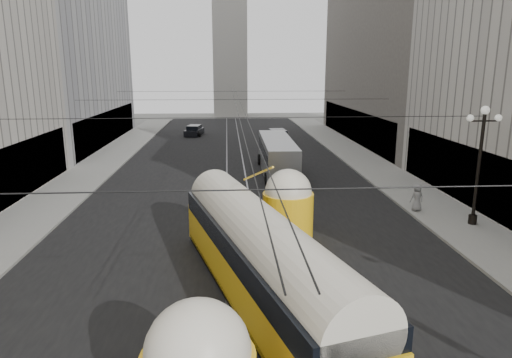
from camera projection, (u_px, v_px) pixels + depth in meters
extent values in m
cube|color=black|center=(236.00, 172.00, 38.17)|extent=(20.00, 85.00, 0.02)
cube|color=gray|center=(101.00, 164.00, 40.82)|extent=(4.00, 72.00, 0.15)
cube|color=gray|center=(364.00, 161.00, 42.28)|extent=(4.00, 72.00, 0.15)
cube|color=gray|center=(227.00, 172.00, 38.13)|extent=(0.12, 85.00, 0.04)
cube|color=gray|center=(245.00, 171.00, 38.22)|extent=(0.12, 85.00, 0.04)
cube|color=black|center=(14.00, 173.00, 28.60)|extent=(0.10, 18.00, 3.60)
cube|color=#999999|center=(45.00, 15.00, 48.71)|extent=(12.00, 28.00, 28.00)
cube|color=black|center=(110.00, 127.00, 51.89)|extent=(0.10, 25.20, 3.60)
cube|color=black|center=(464.00, 174.00, 28.37)|extent=(0.10, 18.00, 3.60)
cube|color=black|center=(352.00, 125.00, 53.60)|extent=(0.10, 28.80, 3.60)
cube|color=#B2AFA8|center=(230.00, 48.00, 81.44)|extent=(6.00, 6.00, 24.00)
cylinder|color=black|center=(478.00, 170.00, 24.13)|extent=(0.18, 0.18, 6.00)
cylinder|color=black|center=(473.00, 219.00, 24.78)|extent=(0.44, 0.44, 0.50)
cylinder|color=black|center=(484.00, 121.00, 23.52)|extent=(1.60, 0.08, 0.08)
sphere|color=white|center=(485.00, 110.00, 23.40)|extent=(0.44, 0.44, 0.44)
sphere|color=white|center=(470.00, 118.00, 23.44)|extent=(0.36, 0.36, 0.36)
sphere|color=white|center=(498.00, 118.00, 23.53)|extent=(0.36, 0.36, 0.36)
cylinder|color=black|center=(261.00, 190.00, 9.11)|extent=(25.00, 0.03, 0.03)
cylinder|color=black|center=(240.00, 118.00, 22.70)|extent=(25.00, 0.03, 0.03)
cylinder|color=black|center=(235.00, 100.00, 36.28)|extent=(25.00, 0.03, 0.03)
cylinder|color=black|center=(233.00, 91.00, 49.86)|extent=(25.00, 0.03, 0.03)
cylinder|color=black|center=(234.00, 99.00, 40.21)|extent=(0.03, 72.00, 0.03)
cylinder|color=black|center=(239.00, 99.00, 40.23)|extent=(0.03, 72.00, 0.03)
cube|color=yellow|center=(261.00, 274.00, 16.73)|extent=(6.25, 14.01, 1.68)
cube|color=black|center=(261.00, 293.00, 16.92)|extent=(6.14, 13.61, 0.30)
cube|color=black|center=(261.00, 246.00, 16.48)|extent=(6.21, 13.81, 0.84)
cylinder|color=silver|center=(261.00, 238.00, 16.41)|extent=(5.91, 13.73, 2.27)
sphere|color=silver|center=(198.00, 353.00, 9.96)|extent=(2.37, 2.37, 2.37)
cylinder|color=yellow|center=(288.00, 215.00, 23.18)|extent=(2.57, 2.57, 2.27)
sphere|color=silver|center=(288.00, 192.00, 22.91)|extent=(2.37, 2.37, 2.37)
cube|color=gray|center=(277.00, 156.00, 37.09)|extent=(2.47, 11.24, 2.80)
cube|color=black|center=(277.00, 151.00, 36.99)|extent=(2.48, 10.85, 1.03)
cube|color=black|center=(286.00, 167.00, 31.63)|extent=(2.15, 0.12, 1.31)
cylinder|color=black|center=(267.00, 179.00, 33.61)|extent=(0.30, 0.93, 0.93)
cylinder|color=black|center=(298.00, 179.00, 33.75)|extent=(0.30, 0.93, 0.93)
cylinder|color=black|center=(260.00, 159.00, 40.90)|extent=(0.30, 0.93, 0.93)
cylinder|color=black|center=(285.00, 159.00, 41.04)|extent=(0.30, 0.93, 0.93)
cube|color=silver|center=(278.00, 138.00, 53.30)|extent=(2.38, 4.94, 0.85)
cube|color=black|center=(278.00, 133.00, 53.16)|extent=(1.95, 2.77, 0.80)
cylinder|color=black|center=(271.00, 142.00, 51.70)|extent=(0.22, 0.68, 0.68)
cylinder|color=black|center=(287.00, 142.00, 51.81)|extent=(0.22, 0.68, 0.68)
cylinder|color=black|center=(269.00, 138.00, 54.86)|extent=(0.22, 0.68, 0.68)
cylinder|color=black|center=(283.00, 137.00, 54.97)|extent=(0.22, 0.68, 0.68)
cube|color=black|center=(194.00, 132.00, 58.93)|extent=(2.43, 4.43, 0.74)
cube|color=black|center=(194.00, 128.00, 58.81)|extent=(1.89, 2.53, 0.70)
cylinder|color=black|center=(187.00, 135.00, 57.54)|extent=(0.22, 0.60, 0.60)
cylinder|color=black|center=(200.00, 135.00, 57.63)|extent=(0.22, 0.60, 0.60)
cylinder|color=black|center=(189.00, 132.00, 60.30)|extent=(0.22, 0.60, 0.60)
cylinder|color=black|center=(201.00, 132.00, 60.40)|extent=(0.22, 0.60, 0.60)
imported|color=gray|center=(417.00, 198.00, 26.94)|extent=(0.83, 0.56, 1.61)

